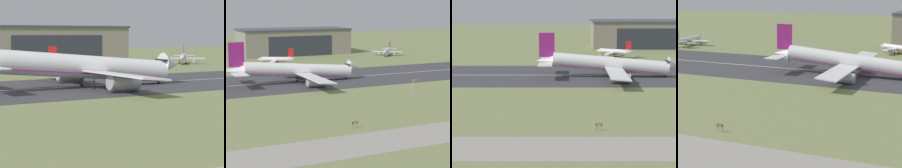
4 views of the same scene
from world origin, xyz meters
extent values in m
plane|color=#7A8451|center=(0.00, 52.39, 0.00)|extent=(730.21, 730.21, 0.00)
cube|color=gray|center=(65.01, 205.34, 7.88)|extent=(69.68, 29.82, 15.76)
cube|color=#424751|center=(65.01, 205.34, 16.21)|extent=(70.68, 30.82, 0.90)
cube|color=#2D333D|center=(65.01, 190.38, 6.30)|extent=(41.81, 0.12, 12.61)
cylinder|color=white|center=(31.00, 101.15, 5.16)|extent=(45.86, 5.93, 9.30)
cone|color=white|center=(56.27, 100.96, 5.16)|extent=(5.51, 5.63, 5.98)
cube|color=black|center=(53.51, 100.98, 6.28)|extent=(1.17, 4.76, 0.53)
cube|color=#991E7A|center=(31.00, 101.15, 3.62)|extent=(40.88, 5.61, 3.56)
cube|color=white|center=(31.80, 85.27, 4.18)|extent=(7.07, 26.20, 0.96)
cylinder|color=#A8A8B2|center=(33.19, 87.35, 2.20)|extent=(7.55, 3.52, 4.05)
cube|color=white|center=(32.03, 117.01, 4.18)|extent=(7.07, 26.20, 0.96)
cylinder|color=#A8A8B2|center=(33.39, 114.91, 2.20)|extent=(7.55, 3.52, 4.05)
cylinder|color=black|center=(52.56, 100.99, 1.18)|extent=(0.24, 0.24, 2.37)
cylinder|color=black|center=(52.56, 100.99, 0.22)|extent=(0.84, 0.84, 0.44)
cylinder|color=black|center=(31.39, 97.79, 1.18)|extent=(0.24, 0.24, 2.37)
cylinder|color=black|center=(31.39, 97.79, 0.22)|extent=(0.84, 0.84, 0.44)
cylinder|color=black|center=(31.44, 104.50, 1.18)|extent=(0.24, 0.24, 2.37)
cylinder|color=black|center=(31.44, 104.50, 0.22)|extent=(0.84, 0.84, 0.44)
cylinder|color=white|center=(38.38, 157.84, 3.02)|extent=(14.07, 8.95, 2.64)
cone|color=white|center=(30.89, 161.68, 3.02)|extent=(3.32, 3.44, 2.64)
cone|color=white|center=(46.23, 153.82, 3.50)|extent=(3.91, 3.57, 2.38)
cube|color=black|center=(32.06, 161.09, 3.55)|extent=(2.00, 2.50, 0.44)
cube|color=red|center=(38.38, 157.84, 2.29)|extent=(12.73, 8.17, 0.20)
cube|color=white|center=(40.38, 162.37, 2.56)|extent=(5.45, 7.55, 0.40)
cylinder|color=#A8A8B2|center=(39.69, 162.08, 1.49)|extent=(3.81, 3.03, 1.64)
cube|color=white|center=(35.87, 153.57, 2.56)|extent=(5.45, 7.55, 0.40)
cylinder|color=#A8A8B2|center=(35.70, 154.31, 1.49)|extent=(3.81, 3.03, 1.64)
cube|color=red|center=(45.80, 154.03, 6.59)|extent=(2.69, 1.56, 4.50)
cube|color=white|center=(47.69, 156.83, 3.42)|extent=(4.09, 4.75, 0.24)
cube|color=white|center=(44.63, 150.87, 3.42)|extent=(4.09, 4.75, 0.24)
cylinder|color=black|center=(33.02, 160.59, 0.85)|extent=(0.24, 0.24, 1.70)
cylinder|color=black|center=(33.02, 160.59, 0.22)|extent=(0.84, 0.84, 0.44)
cylinder|color=black|center=(39.29, 159.16, 0.85)|extent=(0.24, 0.24, 1.70)
cylinder|color=black|center=(39.29, 159.16, 0.22)|extent=(0.84, 0.84, 0.44)
cylinder|color=black|center=(37.85, 156.33, 0.85)|extent=(0.24, 0.24, 1.70)
cylinder|color=black|center=(37.85, 156.33, 0.22)|extent=(0.84, 0.84, 0.44)
cylinder|color=silver|center=(115.97, 171.42, 2.97)|extent=(14.01, 15.95, 2.35)
cone|color=silver|center=(109.18, 163.40, 2.97)|extent=(3.15, 3.13, 2.35)
cone|color=silver|center=(122.99, 179.71, 3.39)|extent=(3.43, 3.51, 2.11)
cube|color=black|center=(109.93, 164.28, 3.44)|extent=(2.23, 2.13, 0.44)
cube|color=#991E7A|center=(115.97, 171.42, 2.33)|extent=(12.69, 14.43, 0.20)
cube|color=silver|center=(111.59, 174.63, 2.56)|extent=(8.33, 7.67, 0.40)
cylinder|color=#A8A8B2|center=(111.74, 173.75, 1.58)|extent=(3.08, 3.27, 1.45)
cube|color=silver|center=(119.86, 167.63, 2.56)|extent=(8.33, 7.67, 0.40)
cylinder|color=#A8A8B2|center=(118.97, 167.63, 1.58)|extent=(3.08, 3.27, 1.45)
cube|color=#991E7A|center=(122.72, 179.39, 6.14)|extent=(1.86, 2.13, 3.99)
cube|color=silver|center=(120.71, 181.61, 3.32)|extent=(4.18, 4.02, 0.24)
cube|color=silver|center=(125.24, 177.78, 3.32)|extent=(4.18, 4.02, 0.24)
cylinder|color=black|center=(110.64, 165.12, 0.90)|extent=(0.24, 0.24, 1.80)
cylinder|color=black|center=(110.64, 165.12, 0.22)|extent=(0.84, 0.84, 0.44)
cylinder|color=black|center=(114.98, 172.42, 0.90)|extent=(0.24, 0.24, 1.80)
cylinder|color=black|center=(114.98, 172.42, 0.22)|extent=(0.84, 0.84, 0.44)
cylinder|color=black|center=(117.12, 170.60, 0.90)|extent=(0.24, 0.24, 1.80)
cylinder|color=black|center=(117.12, 170.60, 0.22)|extent=(0.84, 0.84, 0.44)
camera|label=1|loc=(-29.02, -12.91, 13.14)|focal=85.00mm
camera|label=2|loc=(-28.88, -65.93, 31.10)|focal=70.00mm
camera|label=3|loc=(12.65, -68.80, 31.45)|focal=70.00mm
camera|label=4|loc=(70.83, -47.76, 31.89)|focal=70.00mm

